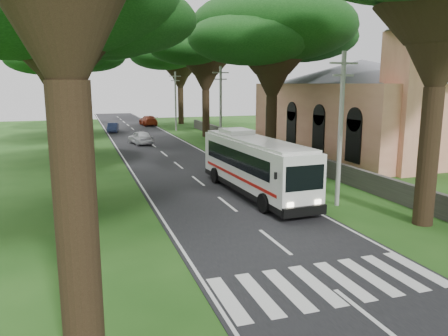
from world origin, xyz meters
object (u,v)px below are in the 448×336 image
Objects in this scene: distant_car_a at (140,137)px; distant_car_c at (148,120)px; pole_mid at (221,108)px; pedestrian at (60,190)px; church at (361,100)px; pole_near at (341,127)px; distant_car_b at (113,128)px; coach_bus at (254,164)px; pole_far at (176,100)px.

distant_car_c is (4.14, 21.31, 0.04)m from distant_car_a.
pole_mid is at bearing 91.66° from distant_car_c.
pedestrian is (-11.48, -43.82, -0.00)m from distant_car_c.
pole_near is at bearing -128.50° from church.
pole_near reaches higher than distant_car_a.
pedestrian is at bearing -89.64° from distant_car_b.
coach_bus is (-3.26, 3.71, -2.41)m from pole_near.
church reaches higher than coach_bus.
church is 6.54× the size of distant_car_b.
pedestrian is (-5.48, -35.67, 0.15)m from distant_car_b.
distant_car_b is at bearing 129.85° from church.
church is at bearing 110.83° from distant_car_c.
distant_car_a is (-6.64, 27.39, -3.43)m from pole_near.
coach_bus is 45.00m from distant_car_c.
pole_far is 0.71× the size of coach_bus.
church is at bearing 136.70° from distant_car_a.
distant_car_c is (-2.50, 28.70, -3.39)m from pole_mid.
distant_car_c is at bearing 114.15° from church.
pole_far is at bearing -129.15° from distant_car_a.
distant_car_b is 0.70× the size of distant_car_c.
pole_near is 48.88m from distant_car_c.
distant_car_a is 2.69× the size of pedestrian.
church is 5.69× the size of distant_car_a.
distant_car_c reaches higher than distant_car_a.
distant_car_b is 10.12m from distant_car_c.
church is 3.00× the size of pole_far.
distant_car_b is (-8.50, 40.54, -3.55)m from pole_near.
distant_car_c is (-14.86, 33.15, -4.12)m from church.
pole_near is (-12.36, -15.55, -0.73)m from church.
distant_car_c is at bearing -8.76° from pedestrian.
pedestrian reaches higher than distant_car_c.
pole_mid reaches higher than distant_car_a.
pole_near is 1.00× the size of pole_mid.
coach_bus is 7.17× the size of pedestrian.
church is at bearing -41.06° from distant_car_b.
pole_near is at bearing -90.00° from pole_mid.
pole_mid is at bearing 160.19° from church.
pole_mid reaches higher than coach_bus.
distant_car_b is at bearing 50.32° from distant_car_c.
pole_near is 5.11× the size of pedestrian.
distant_car_a is 1.15× the size of distant_car_b.
pedestrian is (-7.34, -22.52, 0.04)m from distant_car_a.
distant_car_a is at bearing 148.07° from church.
pole_mid is 2.18× the size of distant_car_b.
distant_car_a is at bearing -72.87° from distant_car_b.
pole_mid is (0.00, 20.00, 0.00)m from pole_near.
pole_near and pole_mid have the same top height.
pole_far is at bearing 90.00° from pole_near.
pole_mid is at bearing -58.43° from distant_car_b.
church is 3.00× the size of pole_mid.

